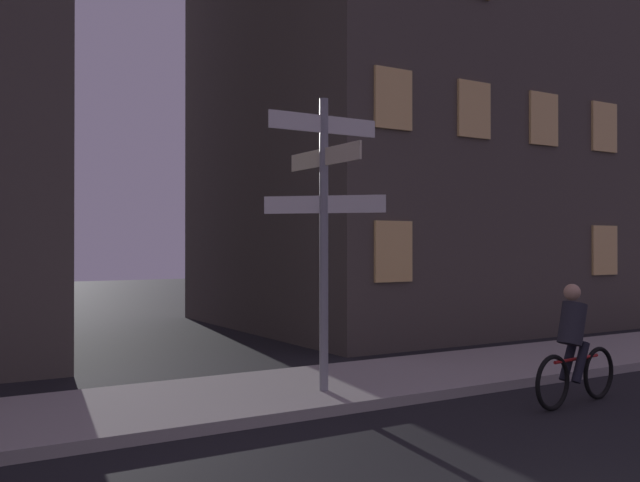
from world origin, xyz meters
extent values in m
cube|color=#9E9991|center=(0.00, 6.08, 0.07)|extent=(40.00, 2.63, 0.14)
cylinder|color=gray|center=(1.09, 5.59, 2.13)|extent=(0.12, 0.12, 3.99)
cube|color=white|center=(1.09, 5.59, 3.78)|extent=(1.69, 0.03, 0.24)
cube|color=beige|center=(1.09, 5.59, 3.33)|extent=(0.03, 1.77, 0.24)
cube|color=white|center=(1.09, 5.59, 2.68)|extent=(1.23, 1.23, 0.24)
torus|color=black|center=(4.39, 3.72, 0.36)|extent=(0.72, 0.15, 0.72)
torus|color=black|center=(3.29, 3.58, 0.36)|extent=(0.72, 0.15, 0.72)
cylinder|color=red|center=(3.84, 3.65, 0.61)|extent=(1.00, 0.17, 0.04)
cylinder|color=#26262D|center=(3.74, 3.64, 1.08)|extent=(0.49, 0.37, 0.61)
sphere|color=tan|center=(3.74, 3.64, 1.50)|extent=(0.22, 0.22, 0.22)
cylinder|color=black|center=(3.78, 3.73, 0.58)|extent=(0.35, 0.16, 0.55)
cylinder|color=black|center=(3.80, 3.55, 0.58)|extent=(0.35, 0.16, 0.55)
cube|color=#4C443D|center=(8.73, 12.79, 6.00)|extent=(10.71, 8.62, 12.01)
cube|color=#F2C672|center=(4.44, 8.45, 2.00)|extent=(0.90, 0.06, 1.20)
cube|color=#F2C672|center=(10.87, 8.45, 2.00)|extent=(0.90, 0.06, 1.20)
cube|color=#F2C672|center=(4.44, 8.45, 5.00)|extent=(0.90, 0.06, 1.20)
cube|color=#F2C672|center=(6.59, 8.45, 5.00)|extent=(0.90, 0.06, 1.20)
cube|color=#F2C672|center=(8.73, 8.45, 5.00)|extent=(0.90, 0.06, 1.20)
cube|color=#F2C672|center=(10.87, 8.45, 5.00)|extent=(0.90, 0.06, 1.20)
camera|label=1|loc=(-3.93, -2.57, 2.12)|focal=39.46mm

